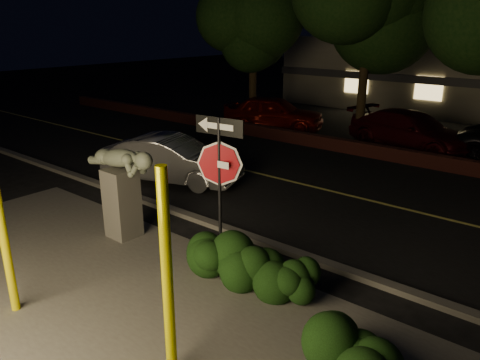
# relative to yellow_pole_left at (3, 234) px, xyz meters

# --- Properties ---
(ground) EXTENTS (90.00, 90.00, 0.00)m
(ground) POSITION_rel_yellow_pole_left_xyz_m (1.65, 11.88, -1.45)
(ground) COLOR black
(ground) RESTS_ON ground
(patio) EXTENTS (14.00, 6.00, 0.02)m
(patio) POSITION_rel_yellow_pole_left_xyz_m (1.65, 0.88, -1.44)
(patio) COLOR #4C4944
(patio) RESTS_ON ground
(road) EXTENTS (80.00, 8.00, 0.01)m
(road) POSITION_rel_yellow_pole_left_xyz_m (1.65, 8.88, -1.44)
(road) COLOR black
(road) RESTS_ON ground
(lane_marking) EXTENTS (80.00, 0.12, 0.00)m
(lane_marking) POSITION_rel_yellow_pole_left_xyz_m (1.65, 8.88, -1.43)
(lane_marking) COLOR #CBBF51
(lane_marking) RESTS_ON road
(curb) EXTENTS (80.00, 0.25, 0.12)m
(curb) POSITION_rel_yellow_pole_left_xyz_m (1.65, 4.78, -1.39)
(curb) COLOR #4C4944
(curb) RESTS_ON ground
(brick_wall) EXTENTS (40.00, 0.35, 0.50)m
(brick_wall) POSITION_rel_yellow_pole_left_xyz_m (1.65, 13.18, -1.20)
(brick_wall) COLOR #4E1D19
(brick_wall) RESTS_ON ground
(parking_lot) EXTENTS (40.00, 12.00, 0.01)m
(parking_lot) POSITION_rel_yellow_pole_left_xyz_m (1.65, 18.88, -1.44)
(parking_lot) COLOR black
(parking_lot) RESTS_ON ground
(tree_far_a) EXTENTS (4.60, 4.60, 7.43)m
(tree_far_a) POSITION_rel_yellow_pole_left_xyz_m (-6.35, 14.88, 3.89)
(tree_far_a) COLOR black
(tree_far_a) RESTS_ON ground
(yellow_pole_left) EXTENTS (0.14, 0.14, 2.90)m
(yellow_pole_left) POSITION_rel_yellow_pole_left_xyz_m (0.00, 0.00, 0.00)
(yellow_pole_left) COLOR yellow
(yellow_pole_left) RESTS_ON ground
(yellow_pole_right) EXTENTS (0.16, 0.16, 3.10)m
(yellow_pole_right) POSITION_rel_yellow_pole_left_xyz_m (3.24, 0.68, 0.10)
(yellow_pole_right) COLOR #E1DA00
(yellow_pole_right) RESTS_ON ground
(signpost) EXTENTS (1.05, 0.16, 3.12)m
(signpost) POSITION_rel_yellow_pole_left_xyz_m (1.80, 3.36, 0.77)
(signpost) COLOR black
(signpost) RESTS_ON ground
(sculpture) EXTENTS (2.05, 0.64, 2.20)m
(sculpture) POSITION_rel_yellow_pole_left_xyz_m (-0.93, 3.07, -0.09)
(sculpture) COLOR #4C4944
(sculpture) RESTS_ON ground
(hedge_center) EXTENTS (2.25, 1.68, 1.06)m
(hedge_center) POSITION_rel_yellow_pole_left_xyz_m (1.89, 2.93, -0.92)
(hedge_center) COLOR black
(hedge_center) RESTS_ON ground
(hedge_right) EXTENTS (1.77, 1.36, 1.03)m
(hedge_right) POSITION_rel_yellow_pole_left_xyz_m (3.28, 3.39, -0.93)
(hedge_right) COLOR black
(hedge_right) RESTS_ON ground
(hedge_far_right) EXTENTS (1.55, 1.19, 0.95)m
(hedge_far_right) POSITION_rel_yellow_pole_left_xyz_m (5.32, 2.13, -0.97)
(hedge_far_right) COLOR black
(hedge_far_right) RESTS_ON ground
(silver_sedan) EXTENTS (4.62, 2.79, 1.44)m
(silver_sedan) POSITION_rel_yellow_pole_left_xyz_m (-3.08, 6.55, -0.73)
(silver_sedan) COLOR silver
(silver_sedan) RESTS_ON ground
(parked_car_red) EXTENTS (5.00, 3.34, 1.58)m
(parked_car_red) POSITION_rel_yellow_pole_left_xyz_m (-5.03, 14.77, -0.66)
(parked_car_red) COLOR #690B05
(parked_car_red) RESTS_ON ground
(parked_car_darkred) EXTENTS (5.48, 3.20, 1.49)m
(parked_car_darkred) POSITION_rel_yellow_pole_left_xyz_m (1.28, 15.21, -0.70)
(parked_car_darkred) COLOR #3A080D
(parked_car_darkred) RESTS_ON ground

